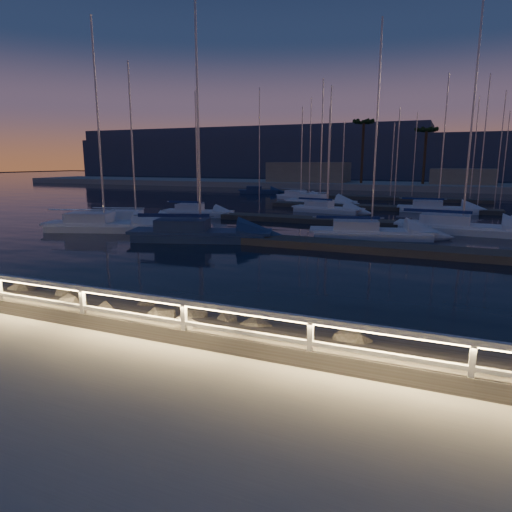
% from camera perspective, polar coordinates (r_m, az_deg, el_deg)
% --- Properties ---
extents(ground, '(400.00, 400.00, 0.00)m').
position_cam_1_polar(ground, '(11.42, -13.23, -9.82)').
color(ground, '#A3A094').
rests_on(ground, ground).
extents(harbor_water, '(400.00, 440.00, 0.60)m').
position_cam_1_polar(harbor_water, '(40.55, 13.76, 4.22)').
color(harbor_water, black).
rests_on(harbor_water, ground).
extents(guard_rail, '(44.11, 0.12, 1.06)m').
position_cam_1_polar(guard_rail, '(11.20, -13.70, -6.07)').
color(guard_rail, silver).
rests_on(guard_rail, ground).
extents(riprap, '(36.24, 1.74, 1.14)m').
position_cam_1_polar(riprap, '(12.20, -6.76, -9.10)').
color(riprap, '#615B53').
rests_on(riprap, ground).
extents(floating_docks, '(22.00, 36.00, 0.40)m').
position_cam_1_polar(floating_docks, '(41.74, 14.09, 5.19)').
color(floating_docks, '#514A43').
rests_on(floating_docks, ground).
extents(far_shore, '(160.00, 14.00, 5.20)m').
position_cam_1_polar(far_shore, '(82.89, 18.67, 8.52)').
color(far_shore, '#A3A094').
rests_on(far_shore, ground).
extents(palm_left, '(3.00, 3.00, 11.20)m').
position_cam_1_polar(palm_left, '(81.99, 13.32, 15.69)').
color(palm_left, '#4B3323').
rests_on(palm_left, ground).
extents(palm_center, '(3.00, 3.00, 9.70)m').
position_cam_1_polar(palm_center, '(81.75, 20.53, 14.33)').
color(palm_center, '#4B3323').
rests_on(palm_center, ground).
extents(distant_hills, '(230.00, 37.50, 18.00)m').
position_cam_1_polar(distant_hills, '(145.02, 11.90, 11.79)').
color(distant_hills, '#3A425A').
rests_on(distant_hills, ground).
extents(sailboat_a, '(7.06, 4.07, 11.69)m').
position_cam_1_polar(sailboat_a, '(35.20, -15.03, 4.35)').
color(sailboat_a, silver).
rests_on(sailboat_a, ground).
extents(sailboat_b, '(8.48, 4.84, 13.96)m').
position_cam_1_polar(sailboat_b, '(33.35, -18.72, 3.78)').
color(sailboat_b, silver).
rests_on(sailboat_b, ground).
extents(sailboat_c, '(7.92, 4.03, 12.96)m').
position_cam_1_polar(sailboat_c, '(29.53, 13.80, 3.02)').
color(sailboat_c, silver).
rests_on(sailboat_c, ground).
extents(sailboat_e, '(6.33, 2.54, 10.56)m').
position_cam_1_polar(sailboat_e, '(40.52, -7.46, 5.55)').
color(sailboat_e, silver).
rests_on(sailboat_e, ground).
extents(sailboat_f, '(8.87, 4.94, 14.58)m').
position_cam_1_polar(sailboat_f, '(28.03, -7.40, 2.93)').
color(sailboat_f, navy).
rests_on(sailboat_f, ground).
extents(sailboat_g, '(8.72, 3.27, 14.48)m').
position_cam_1_polar(sailboat_g, '(33.55, 23.97, 3.42)').
color(sailboat_g, silver).
rests_on(sailboat_g, ground).
extents(sailboat_i, '(6.79, 3.90, 11.25)m').
position_cam_1_polar(sailboat_i, '(57.90, 5.47, 7.46)').
color(sailboat_i, silver).
rests_on(sailboat_i, ground).
extents(sailboat_j, '(6.92, 3.03, 11.42)m').
position_cam_1_polar(sailboat_j, '(43.58, 8.72, 5.94)').
color(sailboat_j, silver).
rests_on(sailboat_j, ground).
extents(sailboat_k, '(7.46, 2.52, 12.51)m').
position_cam_1_polar(sailboat_k, '(46.51, 21.56, 5.62)').
color(sailboat_k, silver).
rests_on(sailboat_k, ground).
extents(sailboat_m, '(6.34, 3.79, 10.53)m').
position_cam_1_polar(sailboat_m, '(68.91, 0.27, 8.18)').
color(sailboat_m, navy).
rests_on(sailboat_m, ground).
extents(sailboat_n, '(8.02, 3.48, 13.24)m').
position_cam_1_polar(sailboat_n, '(50.65, 7.77, 6.82)').
color(sailboat_n, silver).
rests_on(sailboat_n, ground).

